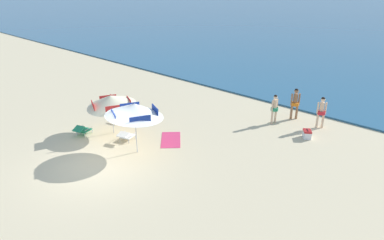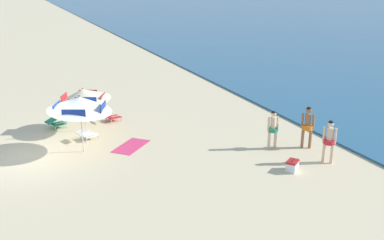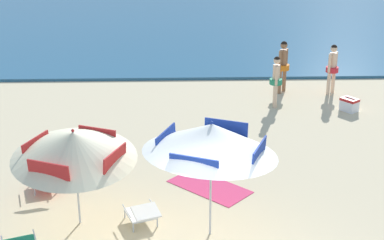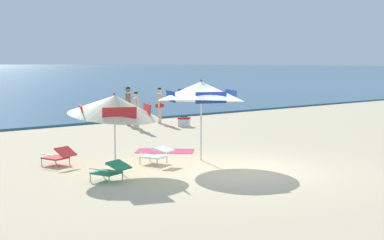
{
  "view_description": "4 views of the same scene",
  "coord_description": "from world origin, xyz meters",
  "px_view_note": "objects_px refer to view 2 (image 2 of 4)",
  "views": [
    {
      "loc": [
        11.21,
        -6.05,
        6.84
      ],
      "look_at": [
        0.34,
        5.0,
        0.7
      ],
      "focal_mm": 31.91,
      "sensor_mm": 36.0,
      "label": 1
    },
    {
      "loc": [
        16.3,
        -0.02,
        6.35
      ],
      "look_at": [
        -0.28,
        6.61,
        0.66
      ],
      "focal_mm": 40.02,
      "sensor_mm": 36.0,
      "label": 2
    },
    {
      "loc": [
        -0.57,
        -7.54,
        6.0
      ],
      "look_at": [
        -0.14,
        6.22,
        0.64
      ],
      "focal_mm": 53.41,
      "sensor_mm": 36.0,
      "label": 3
    },
    {
      "loc": [
        -9.44,
        -9.46,
        2.78
      ],
      "look_at": [
        2.1,
        4.75,
        0.77
      ],
      "focal_mm": 48.88,
      "sensor_mm": 36.0,
      "label": 4
    }
  ],
  "objects_px": {
    "cooler_box": "(292,166)",
    "person_standing_near_shore": "(308,124)",
    "beach_umbrella_striped_main": "(83,95)",
    "lounge_chair_under_umbrella": "(87,134)",
    "lounge_chair_beside_umbrella": "(111,116)",
    "person_wading_in": "(273,127)",
    "beach_umbrella_striped_second": "(80,104)",
    "person_standing_beside": "(329,139)",
    "lounge_chair_facing_sea": "(56,123)",
    "beach_towel": "(131,146)"
  },
  "relations": [
    {
      "from": "lounge_chair_facing_sea",
      "to": "cooler_box",
      "type": "height_order",
      "value": "lounge_chair_facing_sea"
    },
    {
      "from": "beach_umbrella_striped_main",
      "to": "lounge_chair_facing_sea",
      "type": "bearing_deg",
      "value": -124.94
    },
    {
      "from": "beach_umbrella_striped_main",
      "to": "person_standing_near_shore",
      "type": "relative_size",
      "value": 1.75
    },
    {
      "from": "lounge_chair_beside_umbrella",
      "to": "cooler_box",
      "type": "distance_m",
      "value": 9.42
    },
    {
      "from": "beach_umbrella_striped_main",
      "to": "person_standing_near_shore",
      "type": "xyz_separation_m",
      "value": [
        5.43,
        7.99,
        -0.68
      ]
    },
    {
      "from": "lounge_chair_under_umbrella",
      "to": "person_wading_in",
      "type": "distance_m",
      "value": 7.78
    },
    {
      "from": "person_standing_beside",
      "to": "lounge_chair_beside_umbrella",
      "type": "bearing_deg",
      "value": -141.04
    },
    {
      "from": "lounge_chair_beside_umbrella",
      "to": "beach_towel",
      "type": "relative_size",
      "value": 0.56
    },
    {
      "from": "cooler_box",
      "to": "lounge_chair_beside_umbrella",
      "type": "bearing_deg",
      "value": -149.39
    },
    {
      "from": "person_standing_near_shore",
      "to": "person_standing_beside",
      "type": "height_order",
      "value": "person_standing_near_shore"
    },
    {
      "from": "cooler_box",
      "to": "person_wading_in",
      "type": "bearing_deg",
      "value": 166.82
    },
    {
      "from": "person_standing_near_shore",
      "to": "cooler_box",
      "type": "distance_m",
      "value": 2.64
    },
    {
      "from": "beach_umbrella_striped_second",
      "to": "person_standing_near_shore",
      "type": "bearing_deg",
      "value": 71.21
    },
    {
      "from": "beach_towel",
      "to": "lounge_chair_beside_umbrella",
      "type": "bearing_deg",
      "value": -179.0
    },
    {
      "from": "person_standing_beside",
      "to": "beach_towel",
      "type": "relative_size",
      "value": 0.92
    },
    {
      "from": "lounge_chair_under_umbrella",
      "to": "person_standing_beside",
      "type": "bearing_deg",
      "value": 54.02
    },
    {
      "from": "cooler_box",
      "to": "person_standing_near_shore",
      "type": "bearing_deg",
      "value": 133.22
    },
    {
      "from": "lounge_chair_under_umbrella",
      "to": "lounge_chair_facing_sea",
      "type": "relative_size",
      "value": 0.98
    },
    {
      "from": "lounge_chair_beside_umbrella",
      "to": "person_wading_in",
      "type": "xyz_separation_m",
      "value": [
        5.93,
        5.3,
        0.64
      ]
    },
    {
      "from": "person_wading_in",
      "to": "cooler_box",
      "type": "height_order",
      "value": "person_wading_in"
    },
    {
      "from": "lounge_chair_facing_sea",
      "to": "beach_towel",
      "type": "height_order",
      "value": "lounge_chair_facing_sea"
    },
    {
      "from": "cooler_box",
      "to": "beach_umbrella_striped_second",
      "type": "bearing_deg",
      "value": -124.78
    },
    {
      "from": "person_wading_in",
      "to": "cooler_box",
      "type": "relative_size",
      "value": 2.61
    },
    {
      "from": "beach_umbrella_striped_main",
      "to": "person_wading_in",
      "type": "xyz_separation_m",
      "value": [
        4.98,
        6.66,
        -0.76
      ]
    },
    {
      "from": "beach_umbrella_striped_second",
      "to": "person_wading_in",
      "type": "height_order",
      "value": "beach_umbrella_striped_second"
    },
    {
      "from": "beach_umbrella_striped_second",
      "to": "person_standing_beside",
      "type": "bearing_deg",
      "value": 61.68
    },
    {
      "from": "person_standing_beside",
      "to": "cooler_box",
      "type": "distance_m",
      "value": 1.81
    },
    {
      "from": "lounge_chair_facing_sea",
      "to": "beach_towel",
      "type": "xyz_separation_m",
      "value": [
        3.5,
        2.64,
        -0.27
      ]
    },
    {
      "from": "beach_umbrella_striped_main",
      "to": "cooler_box",
      "type": "relative_size",
      "value": 4.98
    },
    {
      "from": "beach_umbrella_striped_main",
      "to": "person_standing_near_shore",
      "type": "distance_m",
      "value": 9.68
    },
    {
      "from": "cooler_box",
      "to": "beach_towel",
      "type": "xyz_separation_m",
      "value": [
        -4.5,
        -4.73,
        -0.2
      ]
    },
    {
      "from": "cooler_box",
      "to": "beach_towel",
      "type": "height_order",
      "value": "cooler_box"
    },
    {
      "from": "lounge_chair_facing_sea",
      "to": "lounge_chair_beside_umbrella",
      "type": "bearing_deg",
      "value": 92.28
    },
    {
      "from": "lounge_chair_beside_umbrella",
      "to": "beach_towel",
      "type": "bearing_deg",
      "value": 1.0
    },
    {
      "from": "lounge_chair_facing_sea",
      "to": "person_standing_beside",
      "type": "bearing_deg",
      "value": 48.93
    },
    {
      "from": "lounge_chair_under_umbrella",
      "to": "person_standing_beside",
      "type": "distance_m",
      "value": 9.82
    },
    {
      "from": "lounge_chair_beside_umbrella",
      "to": "person_standing_beside",
      "type": "bearing_deg",
      "value": 38.96
    },
    {
      "from": "beach_umbrella_striped_second",
      "to": "person_wading_in",
      "type": "xyz_separation_m",
      "value": [
        2.43,
        7.13,
        -1.06
      ]
    },
    {
      "from": "lounge_chair_facing_sea",
      "to": "person_standing_beside",
      "type": "height_order",
      "value": "person_standing_beside"
    },
    {
      "from": "beach_umbrella_striped_main",
      "to": "lounge_chair_under_umbrella",
      "type": "height_order",
      "value": "beach_umbrella_striped_main"
    },
    {
      "from": "beach_umbrella_striped_main",
      "to": "person_wading_in",
      "type": "height_order",
      "value": "beach_umbrella_striped_main"
    },
    {
      "from": "person_standing_near_shore",
      "to": "beach_umbrella_striped_main",
      "type": "bearing_deg",
      "value": -124.19
    },
    {
      "from": "beach_umbrella_striped_second",
      "to": "beach_umbrella_striped_main",
      "type": "bearing_deg",
      "value": 169.51
    },
    {
      "from": "lounge_chair_under_umbrella",
      "to": "person_wading_in",
      "type": "xyz_separation_m",
      "value": [
        3.73,
        6.8,
        0.63
      ]
    },
    {
      "from": "lounge_chair_beside_umbrella",
      "to": "beach_umbrella_striped_second",
      "type": "bearing_deg",
      "value": -27.62
    },
    {
      "from": "person_standing_beside",
      "to": "beach_towel",
      "type": "xyz_separation_m",
      "value": [
        -4.35,
        -6.37,
        -0.95
      ]
    },
    {
      "from": "person_standing_beside",
      "to": "cooler_box",
      "type": "xyz_separation_m",
      "value": [
        0.15,
        -1.64,
        -0.75
      ]
    },
    {
      "from": "lounge_chair_beside_umbrella",
      "to": "person_wading_in",
      "type": "bearing_deg",
      "value": 41.78
    },
    {
      "from": "beach_umbrella_striped_second",
      "to": "person_standing_near_shore",
      "type": "xyz_separation_m",
      "value": [
        2.88,
        8.46,
        -0.98
      ]
    },
    {
      "from": "cooler_box",
      "to": "lounge_chair_under_umbrella",
      "type": "bearing_deg",
      "value": -133.19
    }
  ]
}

